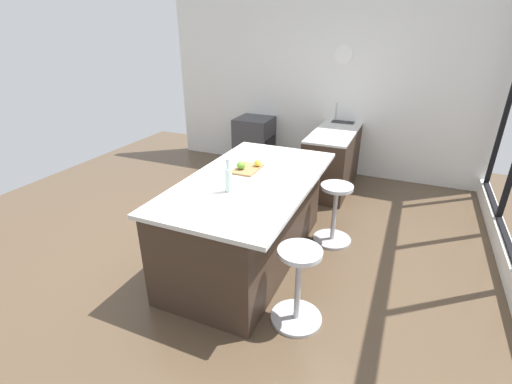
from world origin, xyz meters
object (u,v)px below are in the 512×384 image
at_px(stool_by_window, 334,215).
at_px(stool_middle, 298,288).
at_px(kitchen_island, 247,219).
at_px(apple_green, 241,165).
at_px(cutting_board, 247,169).
at_px(water_bottle, 228,179).
at_px(oven_range, 254,142).
at_px(apple_yellow, 258,163).

relative_size(stool_by_window, stool_middle, 1.00).
relative_size(kitchen_island, apple_green, 24.85).
relative_size(cutting_board, water_bottle, 1.15).
xyz_separation_m(stool_middle, cutting_board, (-0.88, -0.86, 0.61)).
bearing_deg(stool_by_window, apple_green, -58.61).
bearing_deg(stool_middle, oven_range, -151.00).
height_order(apple_yellow, water_bottle, water_bottle).
height_order(kitchen_island, apple_green, apple_green).
relative_size(stool_middle, apple_green, 8.05).
relative_size(cutting_board, apple_green, 4.09).
xyz_separation_m(kitchen_island, stool_middle, (0.69, 0.77, -0.14)).
distance_m(stool_middle, water_bottle, 1.11).
xyz_separation_m(stool_by_window, stool_middle, (1.38, 0.00, 0.00)).
height_order(stool_by_window, stool_middle, same).
bearing_deg(water_bottle, apple_green, -166.90).
relative_size(oven_range, water_bottle, 2.77).
distance_m(kitchen_island, apple_yellow, 0.60).
height_order(oven_range, stool_by_window, oven_range).
xyz_separation_m(kitchen_island, apple_yellow, (-0.29, -0.01, 0.52)).
bearing_deg(apple_yellow, cutting_board, -40.21).
bearing_deg(apple_green, cutting_board, 140.57).
distance_m(oven_range, kitchen_island, 2.87).
xyz_separation_m(stool_middle, apple_yellow, (-0.98, -0.78, 0.66)).
bearing_deg(apple_green, water_bottle, 13.10).
bearing_deg(apple_yellow, water_bottle, -0.37).
distance_m(stool_middle, apple_green, 1.40).
bearing_deg(kitchen_island, stool_by_window, 131.77).
bearing_deg(water_bottle, cutting_board, -172.34).
bearing_deg(cutting_board, apple_green, -39.43).
bearing_deg(water_bottle, kitchen_island, 178.29).
bearing_deg(stool_middle, cutting_board, -135.72).
height_order(stool_middle, water_bottle, water_bottle).
relative_size(stool_by_window, apple_green, 8.05).
height_order(kitchen_island, stool_middle, kitchen_island).
relative_size(kitchen_island, water_bottle, 7.00).
bearing_deg(cutting_board, oven_range, -158.01).
bearing_deg(cutting_board, water_bottle, 7.66).
height_order(oven_range, apple_yellow, apple_yellow).
height_order(stool_by_window, water_bottle, water_bottle).
relative_size(apple_yellow, water_bottle, 0.24).
height_order(oven_range, cutting_board, cutting_board).
bearing_deg(kitchen_island, cutting_board, -155.55).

